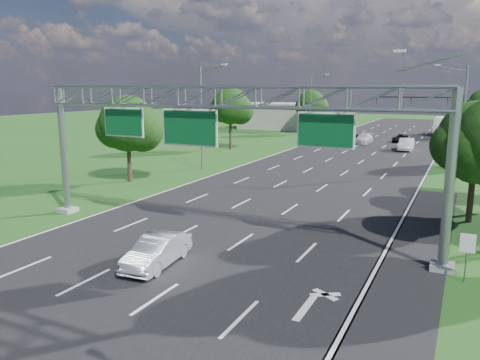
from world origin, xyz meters
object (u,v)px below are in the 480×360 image
Objects in this scene: traffic_signal at (436,107)px; box_truck at (442,127)px; sign_gantry at (220,109)px; silver_sedan at (157,251)px; regulatory_sign at (467,248)px.

box_truck is (0.45, 12.44, -3.72)m from traffic_signal.
sign_gantry is 53.51m from traffic_signal.
sign_gantry is 8.04m from silver_sedan.
box_truck is at bearing 87.91° from traffic_signal.
regulatory_sign is at bearing 11.94° from silver_sedan.
traffic_signal is 12.99m from box_truck.
silver_sedan is (-12.59, -4.08, -0.81)m from regulatory_sign.
traffic_signal is 1.52× the size of box_truck.
traffic_signal is at bearing 82.32° from sign_gantry.
silver_sedan is 71.01m from box_truck.
sign_gantry is 11.19× the size of regulatory_sign.
silver_sedan is at bearing -97.52° from traffic_signal.
traffic_signal is 2.88× the size of silver_sedan.
traffic_signal is (-4.92, 54.02, 3.66)m from regulatory_sign.
silver_sedan is (-7.67, -58.10, -4.47)m from traffic_signal.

